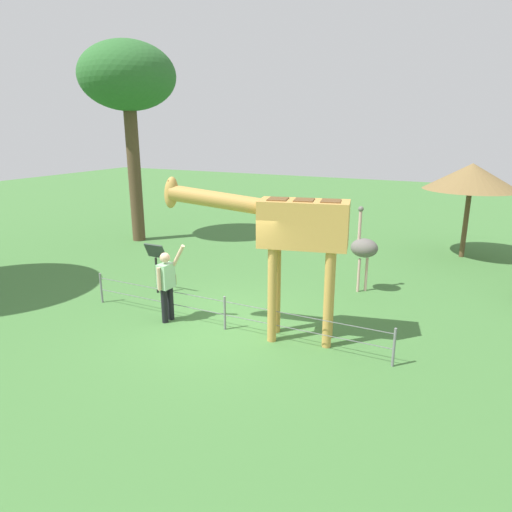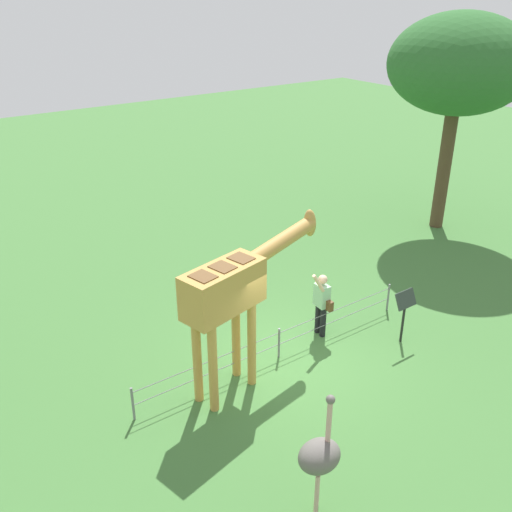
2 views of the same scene
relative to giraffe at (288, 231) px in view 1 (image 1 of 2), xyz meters
name	(u,v)px [view 1 (image 1 of 2)]	position (x,y,z in m)	size (l,w,h in m)	color
ground_plane	(230,325)	(1.31, 0.00, -2.24)	(60.00, 60.00, 0.00)	#427538
giraffe	(288,231)	(0.00, 0.00, 0.00)	(3.72, 1.30, 3.24)	#C69347
visitor	(167,282)	(2.67, 0.39, -1.34)	(0.57, 0.59, 1.77)	black
ostrich	(364,248)	(-0.74, -3.40, -1.07)	(0.70, 0.56, 2.25)	#CC9E93
shade_hut_aside	(471,177)	(-2.93, -8.18, 0.40)	(2.93, 2.93, 3.07)	brown
tree_east	(128,80)	(8.28, -5.23, 3.51)	(3.37, 3.37, 7.07)	brown
info_sign	(156,258)	(4.01, -0.93, -1.29)	(0.56, 0.21, 1.32)	black
wire_fence	(225,312)	(1.31, 0.23, -1.84)	(7.05, 0.05, 0.75)	slate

